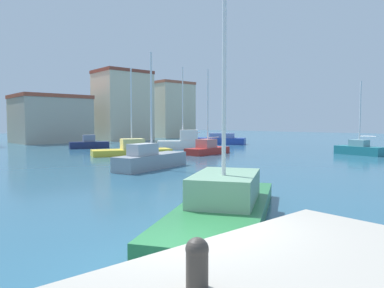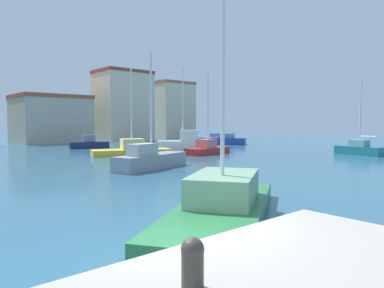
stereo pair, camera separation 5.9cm
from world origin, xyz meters
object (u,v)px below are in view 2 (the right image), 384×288
motorboat_blue_near_pier (217,140)px  sailboat_white_far_left (184,142)px  sailboat_yellow_behind_lamppost (132,150)px  sailboat_green_center_channel (223,202)px  sailboat_grey_inner_mooring (150,159)px  motorboat_navy_mid_harbor (89,144)px  sailboat_red_outer_mooring (207,148)px  sailboat_teal_far_right (359,149)px  mooring_bollard (193,261)px

motorboat_blue_near_pier → sailboat_white_far_left: bearing=-155.5°
motorboat_blue_near_pier → sailboat_yellow_behind_lamppost: size_ratio=1.02×
sailboat_green_center_channel → sailboat_grey_inner_mooring: size_ratio=1.52×
sailboat_green_center_channel → motorboat_navy_mid_harbor: size_ratio=2.47×
sailboat_yellow_behind_lamppost → sailboat_green_center_channel: bearing=-114.8°
sailboat_yellow_behind_lamppost → sailboat_white_far_left: bearing=17.2°
sailboat_grey_inner_mooring → sailboat_green_center_channel: bearing=-114.5°
sailboat_red_outer_mooring → sailboat_yellow_behind_lamppost: (-5.67, 3.63, -0.04)m
sailboat_yellow_behind_lamppost → sailboat_teal_far_right: (15.25, -13.00, 0.05)m
mooring_bollard → sailboat_grey_inner_mooring: size_ratio=0.08×
sailboat_grey_inner_mooring → motorboat_navy_mid_harbor: bearing=75.2°
motorboat_blue_near_pier → sailboat_green_center_channel: bearing=-134.7°
sailboat_green_center_channel → motorboat_blue_near_pier: bearing=45.3°
sailboat_white_far_left → sailboat_grey_inner_mooring: (-12.23, -11.33, -0.18)m
mooring_bollard → sailboat_white_far_left: bearing=50.3°
sailboat_grey_inner_mooring → sailboat_teal_far_right: (19.38, -4.17, -0.05)m
mooring_bollard → sailboat_yellow_behind_lamppost: size_ratio=0.08×
mooring_bollard → sailboat_red_outer_mooring: (19.76, 20.55, -0.74)m
motorboat_blue_near_pier → sailboat_green_center_channel: 37.36m
sailboat_white_far_left → motorboat_navy_mid_harbor: size_ratio=2.00×
motorboat_navy_mid_harbor → sailboat_green_center_channel: bearing=-108.5°
sailboat_yellow_behind_lamppost → sailboat_grey_inner_mooring: sailboat_yellow_behind_lamppost is taller
motorboat_navy_mid_harbor → sailboat_grey_inner_mooring: sailboat_grey_inner_mooring is taller
sailboat_red_outer_mooring → motorboat_blue_near_pier: bearing=41.9°
sailboat_red_outer_mooring → sailboat_grey_inner_mooring: 11.09m
mooring_bollard → sailboat_green_center_channel: 6.51m
sailboat_white_far_left → sailboat_teal_far_right: (7.15, -15.50, -0.23)m
mooring_bollard → sailboat_teal_far_right: (29.34, 11.19, -0.73)m
motorboat_blue_near_pier → motorboat_navy_mid_harbor: motorboat_navy_mid_harbor is taller
sailboat_red_outer_mooring → sailboat_yellow_behind_lamppost: sailboat_red_outer_mooring is taller
mooring_bollard → sailboat_grey_inner_mooring: sailboat_grey_inner_mooring is taller
mooring_bollard → sailboat_green_center_channel: sailboat_green_center_channel is taller
sailboat_grey_inner_mooring → sailboat_yellow_behind_lamppost: bearing=64.9°
sailboat_grey_inner_mooring → sailboat_teal_far_right: bearing=-12.2°
motorboat_blue_near_pier → sailboat_grey_inner_mooring: sailboat_grey_inner_mooring is taller
sailboat_white_far_left → sailboat_yellow_behind_lamppost: bearing=-162.8°
motorboat_navy_mid_harbor → motorboat_blue_near_pier: bearing=-13.3°
sailboat_red_outer_mooring → sailboat_teal_far_right: sailboat_red_outer_mooring is taller
sailboat_red_outer_mooring → motorboat_navy_mid_harbor: sailboat_red_outer_mooring is taller
motorboat_blue_near_pier → sailboat_yellow_behind_lamppost: bearing=-158.9°
sailboat_white_far_left → sailboat_green_center_channel: 28.35m
mooring_bollard → sailboat_yellow_behind_lamppost: bearing=59.8°
sailboat_green_center_channel → sailboat_teal_far_right: sailboat_green_center_channel is taller
mooring_bollard → sailboat_red_outer_mooring: 28.52m
sailboat_teal_far_right → sailboat_green_center_channel: bearing=-164.1°
sailboat_green_center_channel → sailboat_yellow_behind_lamppost: 21.97m
sailboat_red_outer_mooring → sailboat_grey_inner_mooring: (-9.80, -5.19, 0.06)m
sailboat_red_outer_mooring → sailboat_white_far_left: (2.43, 6.14, 0.24)m
sailboat_white_far_left → motorboat_navy_mid_harbor: (-7.16, 7.89, -0.28)m
sailboat_teal_far_right → motorboat_blue_near_pier: bearing=84.6°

